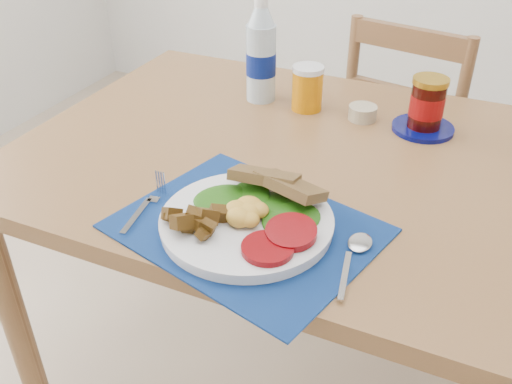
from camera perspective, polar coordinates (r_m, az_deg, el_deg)
table at (r=1.26m, az=8.16°, el=-0.18°), size 1.40×0.90×0.75m
chair_far at (r=1.90m, az=15.11°, el=6.79°), size 0.46×0.45×1.07m
placemat at (r=1.01m, az=-0.94°, el=-3.62°), size 0.50×0.44×0.00m
breakfast_plate at (r=0.99m, az=-1.36°, el=-2.61°), size 0.30×0.30×0.07m
fork at (r=1.07m, az=-10.80°, el=-1.32°), size 0.03×0.16×0.00m
spoon at (r=0.96m, az=9.90°, el=-6.05°), size 0.04×0.17×0.01m
water_bottle at (r=1.45m, az=0.51°, el=13.37°), size 0.08×0.08×0.26m
juice_glass at (r=1.42m, az=5.15°, el=10.21°), size 0.07×0.07×0.10m
ramekin at (r=1.40m, az=10.61°, el=7.80°), size 0.07×0.07×0.03m
jam_on_saucer at (r=1.36m, az=16.67°, el=8.07°), size 0.14×0.14×0.13m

